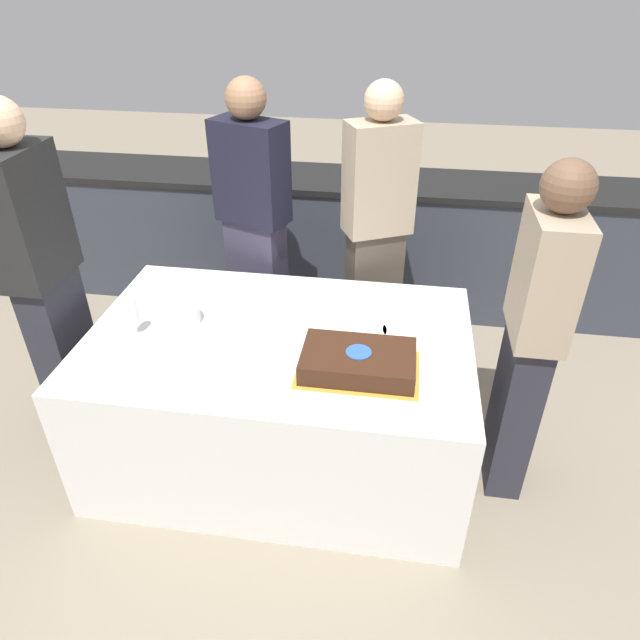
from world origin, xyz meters
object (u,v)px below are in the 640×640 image
(plate_stack, at_px, (178,315))
(person_seated_left, at_px, (46,283))
(cake, at_px, (358,361))
(person_seated_right, at_px, (531,338))
(person_standing_back, at_px, (255,230))
(wine_glass, at_px, (133,313))
(person_cutting_cake, at_px, (376,237))

(plate_stack, xyz_separation_m, person_seated_left, (-0.61, -0.03, 0.14))
(cake, height_order, person_seated_left, person_seated_left)
(person_seated_left, xyz_separation_m, person_seated_right, (2.19, 0.00, -0.08))
(plate_stack, distance_m, person_seated_left, 0.62)
(plate_stack, bearing_deg, person_seated_left, -177.07)
(person_seated_left, distance_m, person_standing_back, 1.12)
(wine_glass, distance_m, person_seated_left, 0.46)
(person_cutting_cake, xyz_separation_m, person_standing_back, (-0.68, 0.00, -0.00))
(person_seated_right, bearing_deg, person_standing_back, -119.28)
(cake, distance_m, person_cutting_cake, 0.99)
(person_seated_right, distance_m, person_standing_back, 1.60)
(cake, bearing_deg, person_standing_back, 124.69)
(person_cutting_cake, bearing_deg, wine_glass, 14.23)
(plate_stack, height_order, person_standing_back, person_standing_back)
(plate_stack, height_order, person_seated_left, person_seated_left)
(cake, relative_size, person_cutting_cake, 0.30)
(plate_stack, xyz_separation_m, person_cutting_cake, (0.87, 0.75, 0.11))
(person_cutting_cake, bearing_deg, person_seated_left, 1.83)
(plate_stack, bearing_deg, person_seated_right, -1.12)
(person_seated_right, bearing_deg, person_cutting_cake, -137.66)
(person_cutting_cake, distance_m, person_seated_right, 1.06)
(wine_glass, bearing_deg, person_seated_left, 168.94)
(cake, xyz_separation_m, person_cutting_cake, (0.00, 0.99, 0.11))
(person_seated_left, bearing_deg, cake, -97.85)
(person_seated_right, height_order, person_standing_back, person_standing_back)
(person_seated_right, bearing_deg, wine_glass, -87.10)
(cake, distance_m, wine_glass, 1.04)
(cake, height_order, wine_glass, wine_glass)
(person_seated_left, height_order, person_seated_right, person_seated_left)
(cake, height_order, person_seated_right, person_seated_right)
(person_standing_back, bearing_deg, cake, 145.67)
(cake, xyz_separation_m, wine_glass, (-1.03, 0.12, 0.07))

